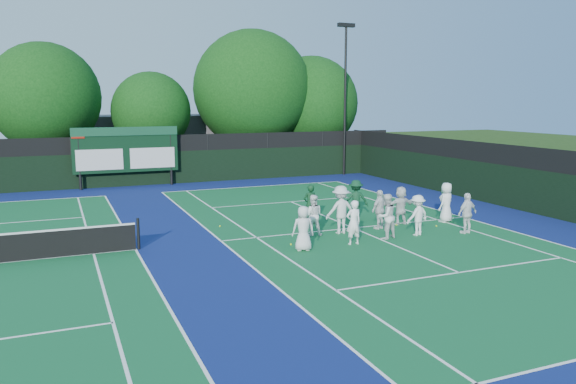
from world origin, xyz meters
name	(u,v)px	position (x,y,z in m)	size (l,w,h in m)	color
ground	(366,234)	(0.00, 0.00, 0.00)	(120.00, 120.00, 0.00)	#1F390F
court_apron	(207,243)	(-6.00, 1.00, 0.00)	(34.00, 32.00, 0.01)	navy
near_court	(353,228)	(0.00, 1.00, 0.01)	(11.05, 23.85, 0.01)	#125C2E
back_fence	(143,163)	(-6.00, 16.00, 1.36)	(34.00, 0.08, 3.00)	black
divider_fence_right	(526,182)	(9.00, 1.00, 1.36)	(0.08, 32.00, 3.00)	black
scoreboard	(126,150)	(-7.01, 15.59, 2.19)	(6.00, 0.21, 3.55)	black
clubhouse	(181,142)	(-2.00, 24.00, 2.00)	(18.00, 6.00, 4.00)	#525257
light_pole_right	(345,82)	(7.50, 15.70, 6.30)	(1.20, 0.30, 10.12)	black
tree_b	(48,100)	(-11.05, 19.58, 5.08)	(6.65, 6.65, 8.58)	black
tree_c	(153,113)	(-4.69, 19.58, 4.23)	(5.14, 5.14, 6.94)	black
tree_d	(254,92)	(2.34, 19.58, 5.63)	(8.21, 8.21, 9.95)	black
tree_e	(312,106)	(6.90, 19.58, 4.70)	(6.82, 6.82, 8.29)	black
tennis_ball_0	(291,244)	(-3.36, -0.51, 0.03)	(0.07, 0.07, 0.07)	#C6E81B
tennis_ball_1	(396,225)	(1.86, 0.72, 0.03)	(0.07, 0.07, 0.07)	#C6E81B
tennis_ball_2	(436,226)	(3.25, -0.08, 0.03)	(0.07, 0.07, 0.07)	#C6E81B
tennis_ball_3	(220,226)	(-4.87, 3.29, 0.03)	(0.07, 0.07, 0.07)	#C6E81B
tennis_ball_4	(318,226)	(-1.18, 1.83, 0.03)	(0.07, 0.07, 0.07)	#C6E81B
tennis_ball_5	(392,235)	(0.70, -0.76, 0.03)	(0.07, 0.07, 0.07)	#C6E81B
player_front_0	(303,228)	(-3.24, -1.31, 0.78)	(0.76, 0.49, 1.55)	silver
player_front_1	(354,223)	(-1.27, -1.26, 0.80)	(0.58, 0.38, 1.60)	white
player_front_2	(386,216)	(0.27, -0.96, 0.84)	(0.82, 0.64, 1.68)	silver
player_front_3	(417,215)	(1.65, -0.97, 0.78)	(1.00, 0.58, 1.55)	white
player_front_4	(467,213)	(3.58, -1.47, 0.79)	(0.93, 0.39, 1.59)	white
player_back_0	(313,215)	(-2.02, 0.55, 0.78)	(0.76, 0.59, 1.57)	white
player_back_1	(341,210)	(-0.89, 0.43, 0.93)	(1.20, 0.69, 1.86)	silver
player_back_2	(380,210)	(0.91, 0.48, 0.79)	(0.93, 0.39, 1.58)	silver
player_back_3	(401,205)	(2.14, 0.88, 0.80)	(1.48, 0.47, 1.59)	silver
player_back_4	(446,202)	(4.16, 0.52, 0.84)	(0.82, 0.53, 1.68)	white
coach_left	(310,204)	(-1.25, 2.43, 0.82)	(0.60, 0.39, 1.64)	#0E351A
coach_right	(356,200)	(0.97, 2.54, 0.85)	(1.10, 0.63, 1.70)	#0F3920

